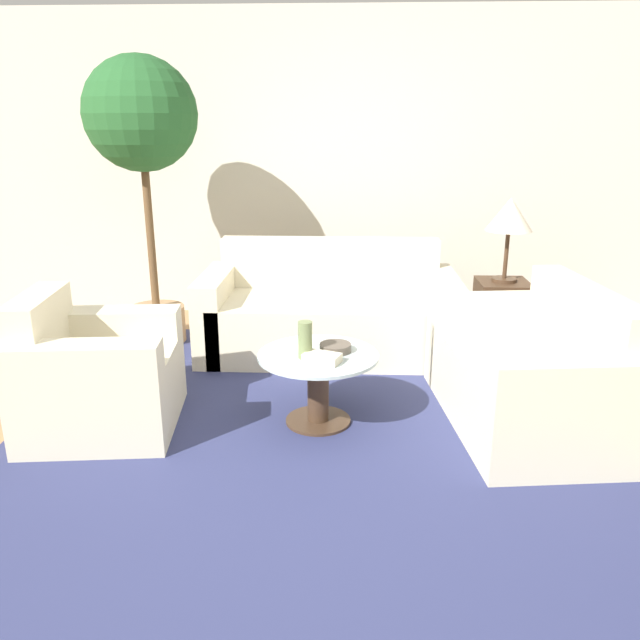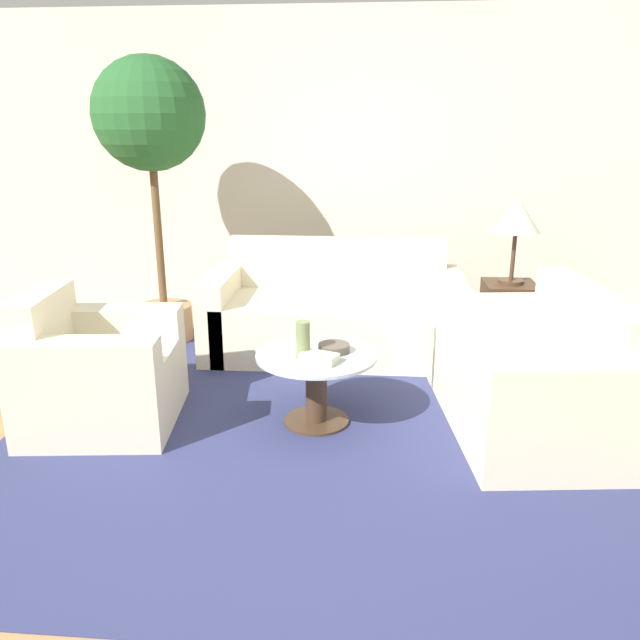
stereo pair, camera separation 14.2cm
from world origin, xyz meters
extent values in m
plane|color=#9E754C|center=(0.00, 0.00, 0.00)|extent=(14.00, 14.00, 0.00)
cube|color=beige|center=(0.00, 2.91, 1.30)|extent=(10.00, 0.06, 2.60)
cube|color=navy|center=(0.04, 0.64, 0.00)|extent=(3.44, 3.34, 0.01)
cube|color=beige|center=(0.07, 1.81, 0.22)|extent=(1.69, 0.87, 0.44)
cube|color=beige|center=(0.07, 2.15, 0.41)|extent=(1.69, 0.18, 0.82)
cube|color=beige|center=(-0.78, 1.81, 0.31)|extent=(0.20, 0.87, 0.61)
cube|color=beige|center=(0.91, 1.81, 0.31)|extent=(0.20, 0.87, 0.61)
cube|color=beige|center=(-1.18, 0.55, 0.22)|extent=(0.86, 0.69, 0.44)
cube|color=beige|center=(-1.49, 0.52, 0.39)|extent=(0.24, 0.63, 0.79)
cube|color=beige|center=(-1.15, 0.24, 0.31)|extent=(0.82, 0.28, 0.61)
cube|color=beige|center=(-1.21, 0.85, 0.31)|extent=(0.82, 0.28, 0.61)
cube|color=beige|center=(1.23, 0.71, 0.22)|extent=(0.95, 1.26, 0.44)
cube|color=beige|center=(1.55, 0.74, 0.40)|extent=(0.31, 1.19, 0.80)
cube|color=beige|center=(1.16, 1.29, 0.31)|extent=(0.84, 0.29, 0.61)
cube|color=beige|center=(1.29, 0.12, 0.31)|extent=(0.84, 0.29, 0.61)
cylinder|color=#422D1E|center=(0.04, 0.64, 0.01)|extent=(0.38, 0.38, 0.02)
cylinder|color=#422D1E|center=(0.04, 0.64, 0.20)|extent=(0.12, 0.12, 0.41)
cylinder|color=#B2C6C6|center=(0.04, 0.64, 0.42)|extent=(0.69, 0.69, 0.02)
cube|color=#422D1E|center=(1.35, 1.84, 0.28)|extent=(0.37, 0.37, 0.57)
cylinder|color=#422D1E|center=(1.35, 1.84, 0.58)|extent=(0.18, 0.18, 0.02)
cylinder|color=#422D1E|center=(1.35, 1.84, 0.77)|extent=(0.03, 0.03, 0.35)
cone|color=beige|center=(1.35, 1.84, 1.06)|extent=(0.33, 0.33, 0.23)
cylinder|color=#93704C|center=(-1.31, 2.02, 0.14)|extent=(0.43, 0.43, 0.29)
cylinder|color=brown|center=(-1.31, 2.02, 0.90)|extent=(0.06, 0.06, 1.23)
sphere|color=#235628|center=(-1.31, 2.02, 1.74)|extent=(0.82, 0.82, 0.82)
cylinder|color=#6B7A4C|center=(-0.03, 0.57, 0.53)|extent=(0.08, 0.08, 0.21)
cylinder|color=brown|center=(0.14, 0.68, 0.45)|extent=(0.18, 0.18, 0.05)
cube|color=beige|center=(0.07, 0.51, 0.45)|extent=(0.22, 0.18, 0.05)
camera|label=1|loc=(0.20, -2.66, 1.67)|focal=35.00mm
camera|label=2|loc=(0.34, -2.65, 1.67)|focal=35.00mm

